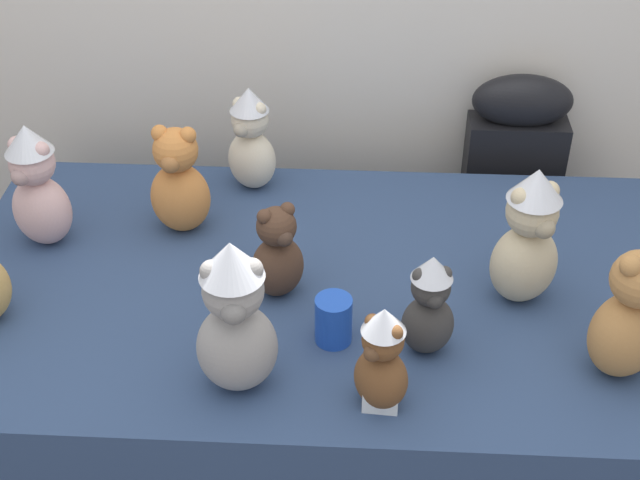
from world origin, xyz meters
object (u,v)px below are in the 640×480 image
(instrument_case, at_px, (504,228))
(teddy_bear_blush, at_px, (37,187))
(teddy_bear_sand, at_px, (528,238))
(teddy_bear_ash, at_px, (235,319))
(teddy_bear_ginger, at_px, (179,183))
(teddy_bear_charcoal, at_px, (429,306))
(teddy_bear_cocoa, at_px, (277,254))
(party_cup_blue, at_px, (333,320))
(display_table, at_px, (320,400))
(teddy_bear_cream, at_px, (251,140))
(teddy_bear_caramel, at_px, (630,318))
(teddy_bear_chestnut, at_px, (382,359))

(instrument_case, height_order, teddy_bear_blush, teddy_bear_blush)
(teddy_bear_sand, relative_size, teddy_bear_ash, 0.96)
(teddy_bear_ginger, xyz_separation_m, teddy_bear_charcoal, (0.59, -0.41, -0.01))
(teddy_bear_cocoa, relative_size, teddy_bear_ash, 0.67)
(party_cup_blue, bearing_deg, teddy_bear_blush, 155.91)
(teddy_bear_ginger, bearing_deg, teddy_bear_blush, -162.54)
(display_table, xyz_separation_m, teddy_bear_cream, (-0.20, 0.40, 0.54))
(teddy_bear_blush, bearing_deg, display_table, 7.88)
(teddy_bear_blush, relative_size, teddy_bear_charcoal, 1.32)
(teddy_bear_blush, xyz_separation_m, party_cup_blue, (0.72, -0.32, -0.10))
(instrument_case, bearing_deg, teddy_bear_cocoa, -132.64)
(teddy_bear_cream, height_order, teddy_bear_ash, teddy_bear_ash)
(teddy_bear_cream, bearing_deg, teddy_bear_ginger, -100.56)
(display_table, relative_size, teddy_bear_sand, 5.07)
(teddy_bear_charcoal, bearing_deg, teddy_bear_sand, 28.77)
(teddy_bear_cocoa, bearing_deg, teddy_bear_ginger, 105.34)
(teddy_bear_blush, height_order, teddy_bear_charcoal, teddy_bear_blush)
(teddy_bear_cocoa, bearing_deg, teddy_bear_charcoal, -59.80)
(teddy_bear_ginger, xyz_separation_m, teddy_bear_caramel, (0.99, -0.46, 0.01))
(teddy_bear_cream, xyz_separation_m, teddy_bear_ash, (0.06, -0.74, 0.03))
(teddy_bear_caramel, distance_m, party_cup_blue, 0.60)
(teddy_bear_sand, bearing_deg, teddy_bear_chestnut, -156.78)
(teddy_bear_charcoal, relative_size, teddy_bear_chestnut, 1.01)
(teddy_bear_ash, distance_m, party_cup_blue, 0.26)
(teddy_bear_blush, bearing_deg, teddy_bear_ginger, 30.68)
(display_table, relative_size, teddy_bear_charcoal, 7.03)
(instrument_case, relative_size, teddy_bear_ginger, 3.54)
(teddy_bear_sand, bearing_deg, teddy_bear_ginger, 139.98)
(instrument_case, height_order, teddy_bear_sand, teddy_bear_sand)
(instrument_case, relative_size, teddy_bear_charcoal, 4.17)
(teddy_bear_caramel, bearing_deg, teddy_bear_blush, 133.70)
(teddy_bear_sand, height_order, teddy_bear_charcoal, teddy_bear_sand)
(teddy_bear_cream, height_order, teddy_bear_chestnut, teddy_bear_cream)
(teddy_bear_chestnut, bearing_deg, teddy_bear_sand, 81.85)
(teddy_bear_blush, xyz_separation_m, teddy_bear_chestnut, (0.82, -0.50, -0.04))
(teddy_bear_chestnut, bearing_deg, teddy_bear_cream, 147.96)
(teddy_bear_ash, distance_m, teddy_bear_chestnut, 0.29)
(teddy_bear_blush, distance_m, teddy_bear_ash, 0.71)
(instrument_case, relative_size, teddy_bear_cocoa, 4.33)
(party_cup_blue, bearing_deg, teddy_bear_ash, -142.23)
(display_table, relative_size, party_cup_blue, 15.75)
(teddy_bear_blush, relative_size, teddy_bear_cocoa, 1.37)
(teddy_bear_ash, relative_size, teddy_bear_charcoal, 1.45)
(teddy_bear_chestnut, distance_m, party_cup_blue, 0.22)
(instrument_case, xyz_separation_m, teddy_bear_blush, (-1.21, -0.50, 0.43))
(teddy_bear_chestnut, bearing_deg, teddy_bear_ginger, 165.04)
(instrument_case, distance_m, teddy_bear_charcoal, 0.97)
(display_table, bearing_deg, party_cup_blue, -78.73)
(teddy_bear_charcoal, bearing_deg, teddy_bear_chestnut, -132.61)
(teddy_bear_caramel, bearing_deg, display_table, 127.73)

